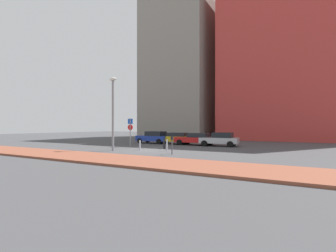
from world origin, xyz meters
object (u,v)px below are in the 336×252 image
object	(u,v)px
traffic_bollard_mid	(140,145)
traffic_bollard_far	(164,144)
traffic_bollard_near	(167,145)
parked_car_yellow	(175,138)
parking_sign_post	(130,129)
parked_car_blue	(154,137)
street_lamp	(113,107)
parked_car_red	(196,139)
parked_car_silver	(220,139)
parking_meter	(172,143)

from	to	relation	value
traffic_bollard_mid	traffic_bollard_far	world-z (taller)	traffic_bollard_far
traffic_bollard_near	parked_car_yellow	bearing A→B (deg)	112.09
parked_car_yellow	parking_sign_post	xyz separation A→B (m)	(-2.35, -5.73, 1.13)
traffic_bollard_far	traffic_bollard_near	bearing A→B (deg)	-53.29
parked_car_blue	street_lamp	xyz separation A→B (m)	(1.67, -9.42, 3.03)
parked_car_red	parked_car_silver	xyz separation A→B (m)	(2.84, -0.13, 0.04)
parking_meter	traffic_bollard_far	size ratio (longest dim) A/B	1.49
parked_car_silver	traffic_bollard_near	distance (m)	7.53
parked_car_red	traffic_bollard_far	xyz separation A→B (m)	(-0.92, -5.64, -0.26)
parked_car_yellow	parking_sign_post	distance (m)	6.29
parking_sign_post	traffic_bollard_mid	distance (m)	4.07
parked_car_blue	parked_car_yellow	xyz separation A→B (m)	(2.81, 0.37, -0.06)
street_lamp	parking_sign_post	bearing A→B (deg)	106.71
parked_car_red	traffic_bollard_far	world-z (taller)	parked_car_red
parking_meter	street_lamp	distance (m)	6.54
traffic_bollard_mid	traffic_bollard_far	xyz separation A→B (m)	(1.37, 2.02, 0.02)
traffic_bollard_near	parked_car_red	bearing A→B (deg)	91.86
parking_sign_post	parking_meter	size ratio (longest dim) A/B	2.15
parking_meter	parked_car_red	bearing A→B (deg)	101.15
parked_car_red	traffic_bollard_mid	bearing A→B (deg)	-106.66
parking_meter	parked_car_yellow	bearing A→B (deg)	115.77
parking_meter	traffic_bollard_mid	size ratio (longest dim) A/B	1.57
parking_meter	traffic_bollard_near	bearing A→B (deg)	127.45
parked_car_blue	parked_car_red	size ratio (longest dim) A/B	0.93
parked_car_red	traffic_bollard_mid	xyz separation A→B (m)	(-2.29, -7.67, -0.28)
parked_car_silver	traffic_bollard_mid	size ratio (longest dim) A/B	4.67
street_lamp	parking_meter	bearing A→B (deg)	0.32
parked_car_silver	street_lamp	distance (m)	11.85
parked_car_yellow	traffic_bollard_mid	world-z (taller)	parked_car_yellow
parked_car_red	parking_meter	world-z (taller)	parking_meter
parked_car_blue	traffic_bollard_mid	world-z (taller)	parked_car_blue
parking_meter	traffic_bollard_far	world-z (taller)	parking_meter
parking_sign_post	parked_car_yellow	bearing A→B (deg)	67.66
street_lamp	traffic_bollard_mid	bearing A→B (deg)	43.73
parking_meter	traffic_bollard_near	size ratio (longest dim) A/B	1.38
parked_car_silver	traffic_bollard_near	size ratio (longest dim) A/B	4.12
traffic_bollard_far	parked_car_blue	bearing A→B (deg)	129.61
parking_sign_post	street_lamp	size ratio (longest dim) A/B	0.46
parked_car_blue	traffic_bollard_mid	bearing A→B (deg)	-66.43
parked_car_blue	traffic_bollard_far	world-z (taller)	parked_car_blue
traffic_bollard_near	parking_meter	bearing A→B (deg)	-52.55
parking_sign_post	traffic_bollard_mid	bearing A→B (deg)	-39.44
parked_car_yellow	traffic_bollard_far	bearing A→B (deg)	-72.27
parked_car_blue	traffic_bollard_far	bearing A→B (deg)	-50.39
parked_car_silver	street_lamp	bearing A→B (deg)	-126.74
parked_car_red	traffic_bollard_mid	distance (m)	8.01
parked_car_blue	parking_sign_post	bearing A→B (deg)	-85.18
parking_sign_post	parking_meter	world-z (taller)	parking_sign_post
traffic_bollard_near	street_lamp	bearing A→B (deg)	-153.51
parked_car_yellow	parked_car_red	bearing A→B (deg)	-9.42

